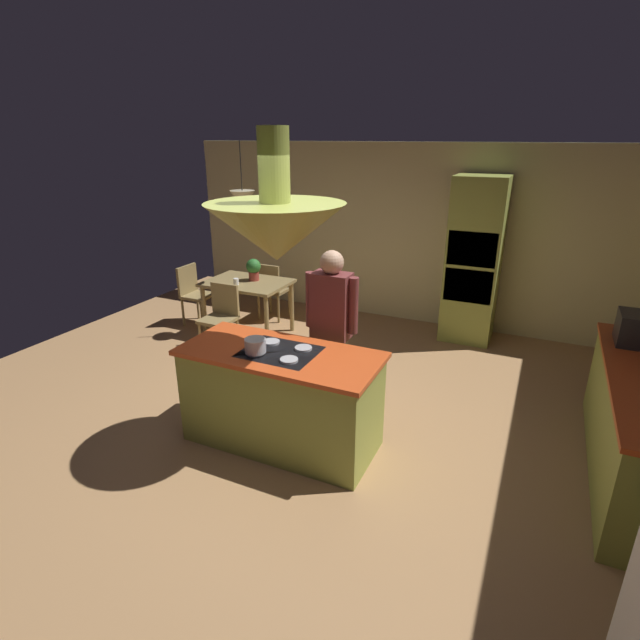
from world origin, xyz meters
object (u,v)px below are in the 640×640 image
Objects in this scene: person_at_island at (331,324)px; kitchen_island at (281,397)px; dining_table at (247,289)px; chair_facing_island at (221,313)px; chair_at_corner at (194,291)px; oven_tower at (474,261)px; cup_on_table at (236,282)px; chair_by_back_wall at (271,287)px; potted_plant_on_table at (254,268)px; cooking_pot_on_cooktop at (255,345)px.

kitchen_island is at bearing -105.91° from person_at_island.
dining_table is at bearing 142.74° from person_at_island.
chair_facing_island and chair_at_corner have the same top height.
person_at_island is 3.20m from chair_at_corner.
dining_table is 2.39m from person_at_island.
kitchen_island is 2.01× the size of chair_facing_island.
oven_tower reaches higher than cup_on_table.
chair_facing_island is at bearing 90.00° from chair_by_back_wall.
chair_facing_island is (-1.70, 1.47, 0.05)m from kitchen_island.
chair_facing_island and chair_by_back_wall have the same top height.
oven_tower reaches higher than potted_plant_on_table.
cup_on_table is at bearing -107.49° from potted_plant_on_table.
chair_at_corner is at bearing 153.05° from person_at_island.
cup_on_table is (0.90, -0.20, 0.30)m from chair_at_corner.
chair_by_back_wall is 3.28m from cooking_pot_on_cooktop.
potted_plant_on_table is at bearing 72.51° from cup_on_table.
cooking_pot_on_cooktop is at bearing -140.91° from kitchen_island.
person_at_island reaches higher than cooking_pot_on_cooktop.
chair_at_corner is at bearing 138.01° from cooking_pot_on_cooktop.
cup_on_table is at bearing 132.51° from kitchen_island.
person_at_island is 18.48× the size of cup_on_table.
dining_table is (-2.80, -1.14, -0.43)m from oven_tower.
person_at_island is 5.54× the size of potted_plant_on_table.
cup_on_table is at bearing 87.23° from chair_by_back_wall.
kitchen_island is at bearing -40.94° from chair_facing_island.
oven_tower is 1.31× the size of person_at_island.
person_at_island is 2.30m from cup_on_table.
person_at_island reaches higher than chair_by_back_wall.
potted_plant_on_table is at bearing 60.49° from dining_table.
person_at_island reaches higher than chair_facing_island.
cup_on_table is (-0.09, -0.30, -0.12)m from potted_plant_on_table.
dining_table is 0.29m from potted_plant_on_table.
dining_table is (-1.70, 2.10, 0.20)m from kitchen_island.
person_at_island is 1.91× the size of chair_by_back_wall.
chair_at_corner is at bearing -162.99° from oven_tower.
dining_table is 0.64m from chair_by_back_wall.
potted_plant_on_table is (0.05, -0.53, 0.42)m from chair_by_back_wall.
potted_plant_on_table is at bearing 85.77° from chair_facing_island.
person_at_island reaches higher than potted_plant_on_table.
chair_by_back_wall is 4.83× the size of cooking_pot_on_cooktop.
person_at_island is at bearing 74.09° from kitchen_island.
person_at_island is at bearing 132.49° from chair_by_back_wall.
cooking_pot_on_cooktop is (2.48, -2.23, 0.48)m from chair_at_corner.
person_at_island is 9.24× the size of cooking_pot_on_cooktop.
chair_at_corner is at bearing 141.47° from kitchen_island.
potted_plant_on_table is (-1.84, 1.53, -0.03)m from person_at_island.
kitchen_island is 2.01× the size of chair_at_corner.
chair_by_back_wall is (-2.80, -0.52, -0.58)m from oven_tower.
chair_by_back_wall is at bearing 95.72° from potted_plant_on_table.
kitchen_island is 1.05× the size of person_at_island.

